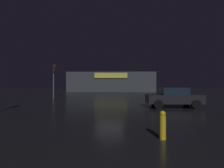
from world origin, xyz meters
TOP-DOWN VIEW (x-y plane):
  - ground_plane at (0.00, 0.00)m, footprint 120.00×120.00m
  - store_building at (-0.52, 27.56)m, footprint 21.38×8.23m
  - traffic_signal_opposite at (-7.57, 6.28)m, footprint 0.43×0.41m
  - car_near at (5.27, -1.80)m, footprint 4.31×2.16m
  - fire_hydrant at (2.17, -9.63)m, footprint 0.22×0.22m

SIDE VIEW (x-z plane):
  - ground_plane at x=0.00m, z-range 0.00..0.00m
  - fire_hydrant at x=2.17m, z-range 0.00..0.97m
  - car_near at x=5.27m, z-range 0.02..1.64m
  - store_building at x=-0.52m, z-range 0.00..4.85m
  - traffic_signal_opposite at x=-7.57m, z-range 1.01..5.49m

